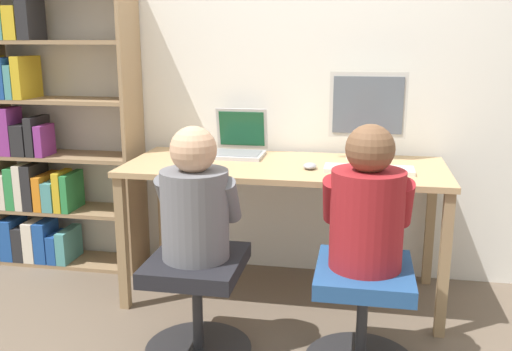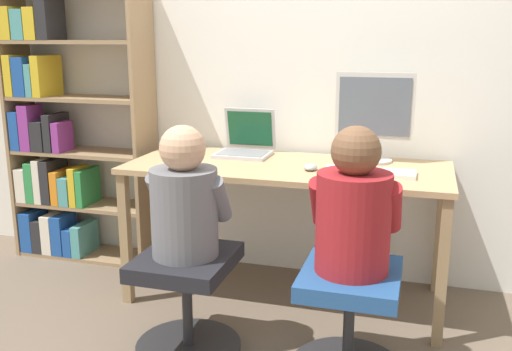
% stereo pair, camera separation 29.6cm
% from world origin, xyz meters
% --- Properties ---
extents(ground_plane, '(14.00, 14.00, 0.00)m').
position_xyz_m(ground_plane, '(0.00, 0.00, 0.00)').
color(ground_plane, brown).
extents(wall_back, '(10.00, 0.05, 2.60)m').
position_xyz_m(wall_back, '(0.00, 0.78, 1.30)').
color(wall_back, silver).
rests_on(wall_back, ground_plane).
extents(desk, '(1.72, 0.71, 0.76)m').
position_xyz_m(desk, '(0.00, 0.36, 0.69)').
color(desk, tan).
rests_on(desk, ground_plane).
extents(desktop_monitor, '(0.42, 0.22, 0.49)m').
position_xyz_m(desktop_monitor, '(0.43, 0.57, 1.01)').
color(desktop_monitor, beige).
rests_on(desktop_monitor, desk).
extents(laptop, '(0.31, 0.30, 0.26)m').
position_xyz_m(laptop, '(-0.30, 0.56, 0.82)').
color(laptop, '#B7B7BC').
rests_on(laptop, desk).
extents(keyboard, '(0.45, 0.16, 0.03)m').
position_xyz_m(keyboard, '(0.45, 0.27, 0.78)').
color(keyboard, silver).
rests_on(keyboard, desk).
extents(computer_mouse_by_keyboard, '(0.07, 0.10, 0.03)m').
position_xyz_m(computer_mouse_by_keyboard, '(0.15, 0.27, 0.78)').
color(computer_mouse_by_keyboard, '#99999E').
rests_on(computer_mouse_by_keyboard, desk).
extents(office_chair_left, '(0.49, 0.49, 0.48)m').
position_xyz_m(office_chair_left, '(0.44, -0.31, 0.27)').
color(office_chair_left, '#262628').
rests_on(office_chair_left, ground_plane).
extents(office_chair_right, '(0.49, 0.49, 0.48)m').
position_xyz_m(office_chair_right, '(-0.30, -0.34, 0.27)').
color(office_chair_right, '#262628').
rests_on(office_chair_right, ground_plane).
extents(person_at_monitor, '(0.38, 0.31, 0.61)m').
position_xyz_m(person_at_monitor, '(0.44, -0.31, 0.74)').
color(person_at_monitor, maroon).
rests_on(person_at_monitor, office_chair_left).
extents(person_at_laptop, '(0.37, 0.30, 0.59)m').
position_xyz_m(person_at_laptop, '(-0.30, -0.34, 0.73)').
color(person_at_laptop, slate).
rests_on(person_at_laptop, office_chair_right).
extents(bookshelf, '(0.94, 0.30, 1.77)m').
position_xyz_m(bookshelf, '(-1.56, 0.57, 0.80)').
color(bookshelf, '#997A56').
rests_on(bookshelf, ground_plane).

